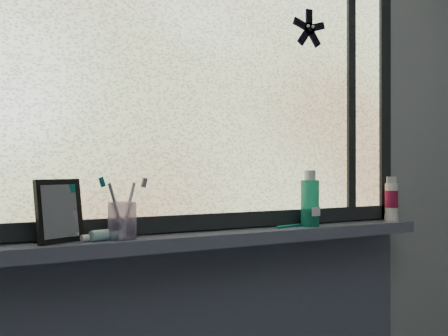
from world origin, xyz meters
TOP-DOWN VIEW (x-y plane):
  - wall_back at (0.00, 1.30)m, footprint 3.00×0.01m
  - windowsill at (0.00, 1.23)m, footprint 1.62×0.14m
  - window_pane at (0.00, 1.28)m, footprint 1.50×0.01m
  - frame_bottom at (0.00, 1.28)m, footprint 1.60×0.03m
  - frame_right at (0.78, 1.28)m, footprint 0.05×0.03m
  - frame_mullion at (0.60, 1.28)m, footprint 0.03×0.03m
  - starfish_sticker at (0.40, 1.27)m, footprint 0.15×0.02m
  - vanity_mirror at (-0.47, 1.23)m, footprint 0.15×0.12m
  - toothpaste_tube at (-0.35, 1.21)m, footprint 0.17×0.07m
  - toothbrush_cup at (-0.30, 1.21)m, footprint 0.09×0.09m
  - toothbrush_lying at (0.30, 1.23)m, footprint 0.20×0.06m
  - mouthwash_bottle at (0.36, 1.22)m, footprint 0.08×0.08m
  - cream_tube at (0.77, 1.23)m, footprint 0.06×0.06m

SIDE VIEW (x-z plane):
  - windowsill at x=0.00m, z-range 0.98..1.02m
  - toothbrush_lying at x=0.30m, z-range 1.02..1.03m
  - toothpaste_tube at x=-0.35m, z-range 1.02..1.05m
  - frame_bottom at x=0.00m, z-range 1.02..1.07m
  - toothbrush_cup at x=-0.30m, z-range 1.02..1.12m
  - vanity_mirror at x=-0.47m, z-range 1.02..1.19m
  - cream_tube at x=0.77m, z-range 1.05..1.17m
  - mouthwash_bottle at x=0.36m, z-range 1.04..1.20m
  - wall_back at x=0.00m, z-range 0.00..2.50m
  - frame_right at x=0.78m, z-range 0.98..2.08m
  - window_pane at x=0.00m, z-range 1.03..2.03m
  - frame_mullion at x=0.60m, z-range 1.03..2.03m
  - starfish_sticker at x=0.40m, z-range 1.65..1.79m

